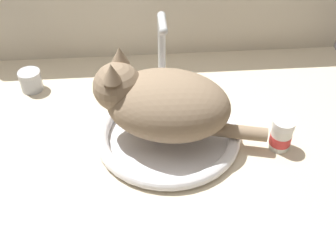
{
  "coord_description": "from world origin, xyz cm",
  "views": [
    {
      "loc": [
        -4.77,
        -72.21,
        70.74
      ],
      "look_at": [
        0.92,
        -0.68,
        7.0
      ],
      "focal_mm": 43.77,
      "sensor_mm": 36.0,
      "label": 1
    }
  ],
  "objects_px": {
    "faucet": "(162,63)",
    "pill_bottle": "(281,135)",
    "sink_basin": "(168,134)",
    "metal_jar": "(31,81)",
    "cat": "(159,102)"
  },
  "relations": [
    {
      "from": "cat",
      "to": "pill_bottle",
      "type": "distance_m",
      "value": 0.29
    },
    {
      "from": "sink_basin",
      "to": "pill_bottle",
      "type": "relative_size",
      "value": 4.26
    },
    {
      "from": "faucet",
      "to": "pill_bottle",
      "type": "relative_size",
      "value": 2.84
    },
    {
      "from": "pill_bottle",
      "to": "metal_jar",
      "type": "bearing_deg",
      "value": 155.72
    },
    {
      "from": "sink_basin",
      "to": "cat",
      "type": "bearing_deg",
      "value": 165.94
    },
    {
      "from": "faucet",
      "to": "metal_jar",
      "type": "distance_m",
      "value": 0.36
    },
    {
      "from": "sink_basin",
      "to": "faucet",
      "type": "bearing_deg",
      "value": 90.0
    },
    {
      "from": "sink_basin",
      "to": "metal_jar",
      "type": "height_order",
      "value": "metal_jar"
    },
    {
      "from": "faucet",
      "to": "pill_bottle",
      "type": "distance_m",
      "value": 0.36
    },
    {
      "from": "cat",
      "to": "pill_bottle",
      "type": "height_order",
      "value": "cat"
    },
    {
      "from": "sink_basin",
      "to": "pill_bottle",
      "type": "distance_m",
      "value": 0.26
    },
    {
      "from": "faucet",
      "to": "metal_jar",
      "type": "xyz_separation_m",
      "value": [
        -0.36,
        0.03,
        -0.06
      ]
    },
    {
      "from": "sink_basin",
      "to": "metal_jar",
      "type": "relative_size",
      "value": 5.74
    },
    {
      "from": "pill_bottle",
      "to": "metal_jar",
      "type": "distance_m",
      "value": 0.68
    },
    {
      "from": "faucet",
      "to": "sink_basin",
      "type": "bearing_deg",
      "value": -90.0
    }
  ]
}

